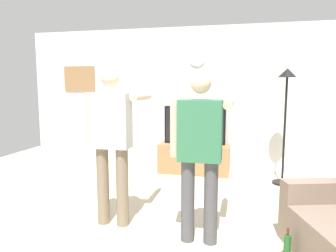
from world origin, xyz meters
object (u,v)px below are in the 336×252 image
at_px(television, 195,125).
at_px(wall_clock, 197,58).
at_px(beverage_bottle, 287,246).
at_px(floor_lamp, 286,102).
at_px(tv_stand, 194,159).
at_px(person_standing_nearer_lamp, 112,137).
at_px(person_standing_nearer_couch, 200,148).
at_px(framed_picture, 80,79).

bearing_deg(television, wall_clock, 90.00).
bearing_deg(beverage_bottle, television, 115.25).
distance_m(floor_lamp, beverage_bottle, 2.67).
bearing_deg(tv_stand, person_standing_nearer_lamp, -104.32).
height_order(floor_lamp, person_standing_nearer_couch, floor_lamp).
height_order(tv_stand, wall_clock, wall_clock).
relative_size(floor_lamp, beverage_bottle, 6.25).
distance_m(floor_lamp, person_standing_nearer_lamp, 2.94).
relative_size(television, person_standing_nearer_lamp, 0.62).
bearing_deg(framed_picture, television, -5.84).
relative_size(television, person_standing_nearer_couch, 0.65).
bearing_deg(television, beverage_bottle, -64.75).
bearing_deg(person_standing_nearer_couch, floor_lamp, 63.88).
relative_size(wall_clock, beverage_bottle, 1.05).
height_order(framed_picture, person_standing_nearer_lamp, framed_picture).
xyz_separation_m(person_standing_nearer_lamp, beverage_bottle, (1.87, -0.33, -0.91)).
height_order(wall_clock, person_standing_nearer_couch, wall_clock).
distance_m(wall_clock, framed_picture, 2.46).
height_order(tv_stand, television, television).
distance_m(person_standing_nearer_couch, beverage_bottle, 1.22).
distance_m(tv_stand, framed_picture, 2.86).
bearing_deg(floor_lamp, tv_stand, 168.53).
bearing_deg(beverage_bottle, floor_lamp, 84.22).
distance_m(tv_stand, person_standing_nearer_couch, 2.66).
xyz_separation_m(wall_clock, person_standing_nearer_lamp, (-0.60, -2.62, -1.10)).
bearing_deg(television, tv_stand, -90.00).
height_order(wall_clock, floor_lamp, wall_clock).
xyz_separation_m(framed_picture, person_standing_nearer_couch, (2.86, -2.81, -0.76)).
relative_size(tv_stand, person_standing_nearer_lamp, 0.71).
bearing_deg(beverage_bottle, person_standing_nearer_couch, 170.22).
xyz_separation_m(wall_clock, person_standing_nearer_couch, (0.43, -2.81, -1.13)).
bearing_deg(television, framed_picture, 174.16).
bearing_deg(framed_picture, floor_lamp, -8.68).
height_order(tv_stand, floor_lamp, floor_lamp).
relative_size(person_standing_nearer_lamp, person_standing_nearer_couch, 1.03).
xyz_separation_m(framed_picture, floor_lamp, (3.95, -0.60, -0.40)).
bearing_deg(tv_stand, beverage_bottle, -64.36).
bearing_deg(floor_lamp, beverage_bottle, -95.78).
bearing_deg(wall_clock, floor_lamp, -21.51).
xyz_separation_m(floor_lamp, person_standing_nearer_couch, (-1.08, -2.21, -0.35)).
bearing_deg(beverage_bottle, tv_stand, 115.64).
xyz_separation_m(wall_clock, beverage_bottle, (1.28, -2.95, -2.00)).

